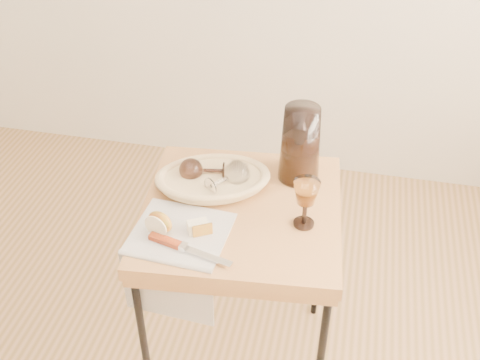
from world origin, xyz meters
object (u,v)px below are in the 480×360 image
(tea_towel, at_px, (180,233))
(pitcher, at_px, (300,144))
(goblet_lying_b, at_px, (226,179))
(table_knife, at_px, (186,248))
(bread_basket, at_px, (213,181))
(wine_goblet, at_px, (305,203))
(goblet_lying_a, at_px, (205,170))
(apple_half, at_px, (160,222))
(side_table, at_px, (241,292))

(tea_towel, height_order, pitcher, pitcher)
(goblet_lying_b, xyz_separation_m, table_knife, (-0.05, -0.28, -0.04))
(bread_basket, bearing_deg, wine_goblet, -39.33)
(goblet_lying_a, distance_m, apple_half, 0.27)
(tea_towel, height_order, bread_basket, bread_basket)
(bread_basket, height_order, pitcher, pitcher)
(goblet_lying_b, bearing_deg, apple_half, -173.98)
(tea_towel, bearing_deg, goblet_lying_a, 91.44)
(pitcher, xyz_separation_m, table_knife, (-0.26, -0.42, -0.11))
(wine_goblet, relative_size, apple_half, 2.05)
(bread_basket, distance_m, pitcher, 0.30)
(goblet_lying_b, bearing_deg, tea_towel, -163.57)
(bread_basket, bearing_deg, goblet_lying_a, 135.24)
(bread_basket, xyz_separation_m, apple_half, (-0.09, -0.24, 0.02))
(side_table, relative_size, bread_basket, 2.38)
(goblet_lying_b, xyz_separation_m, pitcher, (0.21, 0.13, 0.07))
(pitcher, bearing_deg, table_knife, -117.82)
(side_table, xyz_separation_m, goblet_lying_a, (-0.14, 0.10, 0.44))
(tea_towel, bearing_deg, bread_basket, 84.40)
(tea_towel, xyz_separation_m, bread_basket, (0.04, 0.23, 0.02))
(side_table, distance_m, bread_basket, 0.43)
(wine_goblet, bearing_deg, goblet_lying_a, 158.39)
(tea_towel, relative_size, goblet_lying_a, 2.20)
(bread_basket, bearing_deg, apple_half, -129.04)
(bread_basket, relative_size, goblet_lying_b, 2.40)
(bread_basket, relative_size, apple_half, 4.15)
(side_table, relative_size, apple_half, 9.87)
(bread_basket, relative_size, wine_goblet, 2.03)
(side_table, height_order, tea_towel, tea_towel)
(side_table, relative_size, goblet_lying_a, 6.20)
(side_table, bearing_deg, table_knife, -116.13)
(table_knife, bearing_deg, tea_towel, 133.39)
(apple_half, distance_m, table_knife, 0.11)
(goblet_lying_a, height_order, table_knife, goblet_lying_a)
(goblet_lying_b, xyz_separation_m, apple_half, (-0.14, -0.23, -0.01))
(tea_towel, distance_m, goblet_lying_a, 0.25)
(side_table, height_order, pitcher, pitcher)
(pitcher, bearing_deg, wine_goblet, -74.35)
(goblet_lying_b, distance_m, table_knife, 0.29)
(wine_goblet, bearing_deg, pitcher, 101.80)
(tea_towel, height_order, table_knife, table_knife)
(apple_half, bearing_deg, goblet_lying_a, 90.96)
(goblet_lying_b, bearing_deg, pitcher, -19.96)
(tea_towel, xyz_separation_m, goblet_lying_b, (0.09, 0.22, 0.05))
(side_table, distance_m, table_knife, 0.47)
(pitcher, relative_size, wine_goblet, 1.86)
(pitcher, bearing_deg, bread_basket, -152.53)
(side_table, relative_size, table_knife, 3.02)
(tea_towel, height_order, goblet_lying_b, goblet_lying_b)
(bread_basket, relative_size, goblet_lying_a, 2.60)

